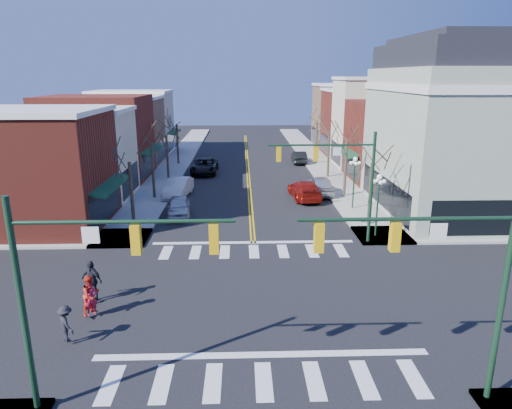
{
  "coord_description": "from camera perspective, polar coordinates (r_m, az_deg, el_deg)",
  "views": [
    {
      "loc": [
        -0.72,
        -20.03,
        10.47
      ],
      "look_at": [
        0.15,
        6.97,
        2.8
      ],
      "focal_mm": 32.0,
      "sensor_mm": 36.0,
      "label": 1
    }
  ],
  "objects": [
    {
      "name": "car_left_mid",
      "position": [
        41.22,
        -9.73,
        2.1
      ],
      "size": [
        2.35,
        5.24,
        1.67
      ],
      "primitive_type": "imported",
      "rotation": [
        0.0,
        0.0,
        -0.12
      ],
      "color": "silver",
      "rests_on": "ground"
    },
    {
      "name": "bldg_right_brick_b",
      "position": [
        63.46,
        13.16,
        9.82
      ],
      "size": [
        10.0,
        8.0,
        8.5
      ],
      "primitive_type": "cube",
      "color": "maroon",
      "rests_on": "ground"
    },
    {
      "name": "ground",
      "position": [
        22.62,
        0.19,
        -11.73
      ],
      "size": [
        160.0,
        160.0,
        0.0
      ],
      "primitive_type": "plane",
      "color": "black",
      "rests_on": "ground"
    },
    {
      "name": "tree_right_a",
      "position": [
        33.36,
        14.08,
        1.2
      ],
      "size": [
        0.24,
        0.24,
        4.62
      ],
      "primitive_type": "cylinder",
      "color": "#382B21",
      "rests_on": "ground"
    },
    {
      "name": "sidewalk_left",
      "position": [
        42.13,
        -12.78,
        1.16
      ],
      "size": [
        3.5,
        70.0,
        0.15
      ],
      "primitive_type": "cube",
      "color": "#9E9B93",
      "rests_on": "ground"
    },
    {
      "name": "bldg_left_stucco_a",
      "position": [
        42.74,
        -22.17,
        5.63
      ],
      "size": [
        10.0,
        7.0,
        7.5
      ],
      "primitive_type": "cube",
      "color": "beige",
      "rests_on": "ground"
    },
    {
      "name": "pedestrian_red_a",
      "position": [
        21.91,
        -19.95,
        -10.99
      ],
      "size": [
        0.67,
        0.57,
        1.56
      ],
      "primitive_type": "imported",
      "rotation": [
        0.0,
        0.0,
        0.42
      ],
      "color": "red",
      "rests_on": "sidewalk_left"
    },
    {
      "name": "bldg_left_brick_b",
      "position": [
        50.17,
        -19.16,
        7.86
      ],
      "size": [
        10.0,
        9.0,
        8.5
      ],
      "primitive_type": "cube",
      "color": "maroon",
      "rests_on": "ground"
    },
    {
      "name": "car_right_far",
      "position": [
        56.78,
        5.41,
        5.91
      ],
      "size": [
        1.58,
        4.49,
        1.48
      ],
      "primitive_type": "imported",
      "rotation": [
        0.0,
        0.0,
        3.14
      ],
      "color": "black",
      "rests_on": "ground"
    },
    {
      "name": "bldg_right_stucco",
      "position": [
        56.21,
        15.15,
        9.72
      ],
      "size": [
        10.0,
        7.0,
        10.0
      ],
      "primitive_type": "cube",
      "color": "beige",
      "rests_on": "ground"
    },
    {
      "name": "bldg_right_brick_a",
      "position": [
        49.0,
        17.65,
        7.52
      ],
      "size": [
        10.0,
        8.5,
        8.0
      ],
      "primitive_type": "cube",
      "color": "maroon",
      "rests_on": "ground"
    },
    {
      "name": "car_right_mid",
      "position": [
        41.92,
        7.99,
        2.44
      ],
      "size": [
        2.2,
        5.1,
        1.72
      ],
      "primitive_type": "imported",
      "rotation": [
        0.0,
        0.0,
        3.18
      ],
      "color": "#B9B8BD",
      "rests_on": "ground"
    },
    {
      "name": "tree_left_a",
      "position": [
        32.98,
        -15.26,
        1.08
      ],
      "size": [
        0.24,
        0.24,
        4.76
      ],
      "primitive_type": "cylinder",
      "color": "#382B21",
      "rests_on": "ground"
    },
    {
      "name": "pedestrian_dark_b",
      "position": [
        20.29,
        -22.65,
        -13.58
      ],
      "size": [
        1.09,
        1.11,
        1.54
      ],
      "primitive_type": "imported",
      "rotation": [
        0.0,
        0.0,
        2.32
      ],
      "color": "black",
      "rests_on": "sidewalk_left"
    },
    {
      "name": "traffic_mast_near_left",
      "position": [
        14.7,
        -21.07,
        -8.36
      ],
      "size": [
        6.6,
        0.28,
        7.2
      ],
      "color": "#14331E",
      "rests_on": "ground"
    },
    {
      "name": "tree_left_b",
      "position": [
        40.57,
        -12.76,
        4.15
      ],
      "size": [
        0.24,
        0.24,
        5.04
      ],
      "primitive_type": "cylinder",
      "color": "#382B21",
      "rests_on": "ground"
    },
    {
      "name": "victorian_corner",
      "position": [
        38.78,
        24.83,
        8.77
      ],
      "size": [
        12.25,
        14.25,
        13.3
      ],
      "color": "#99A791",
      "rests_on": "ground"
    },
    {
      "name": "pedestrian_red_b",
      "position": [
        21.91,
        -19.93,
        -10.59
      ],
      "size": [
        1.05,
        1.12,
        1.83
      ],
      "primitive_type": "imported",
      "rotation": [
        0.0,
        0.0,
        1.03
      ],
      "color": "red",
      "rests_on": "sidewalk_left"
    },
    {
      "name": "bldg_left_stucco_b",
      "position": [
        65.54,
        -15.1,
        9.74
      ],
      "size": [
        10.0,
        8.0,
        8.2
      ],
      "primitive_type": "cube",
      "color": "beige",
      "rests_on": "ground"
    },
    {
      "name": "car_left_far",
      "position": [
        50.81,
        -6.45,
        4.79
      ],
      "size": [
        2.81,
        5.92,
        1.63
      ],
      "primitive_type": "imported",
      "rotation": [
        0.0,
        0.0,
        -0.02
      ],
      "color": "black",
      "rests_on": "ground"
    },
    {
      "name": "tree_left_c",
      "position": [
        48.36,
        -11.02,
        5.8
      ],
      "size": [
        0.24,
        0.24,
        4.55
      ],
      "primitive_type": "cylinder",
      "color": "#382B21",
      "rests_on": "ground"
    },
    {
      "name": "bldg_left_brick_a",
      "position": [
        35.64,
        -26.37,
        3.73
      ],
      "size": [
        10.0,
        8.5,
        8.0
      ],
      "primitive_type": "cube",
      "color": "maroon",
      "rests_on": "ground"
    },
    {
      "name": "bldg_right_tan",
      "position": [
        71.17,
        11.53,
        10.73
      ],
      "size": [
        10.0,
        8.0,
        9.0
      ],
      "primitive_type": "cube",
      "color": "#906E4F",
      "rests_on": "ground"
    },
    {
      "name": "traffic_mast_far_right",
      "position": [
        28.73,
        10.82,
        3.99
      ],
      "size": [
        6.6,
        0.28,
        7.2
      ],
      "color": "#14331E",
      "rests_on": "ground"
    },
    {
      "name": "tree_right_b",
      "position": [
        40.85,
        11.12,
        4.43
      ],
      "size": [
        0.24,
        0.24,
        5.18
      ],
      "primitive_type": "cylinder",
      "color": "#382B21",
      "rests_on": "ground"
    },
    {
      "name": "pedestrian_dark_a",
      "position": [
        23.23,
        -19.85,
        -8.89
      ],
      "size": [
        1.24,
        0.89,
        1.95
      ],
      "primitive_type": "imported",
      "rotation": [
        0.0,
        0.0,
        -0.41
      ],
      "color": "black",
      "rests_on": "sidewalk_left"
    },
    {
      "name": "tree_left_d",
      "position": [
        56.14,
        -9.78,
        7.41
      ],
      "size": [
        0.24,
        0.24,
        4.9
      ],
      "primitive_type": "cylinder",
      "color": "#382B21",
      "rests_on": "ground"
    },
    {
      "name": "tree_right_c",
      "position": [
        48.58,
        9.05,
        6.11
      ],
      "size": [
        0.24,
        0.24,
        4.83
      ],
      "primitive_type": "cylinder",
      "color": "#382B21",
      "rests_on": "ground"
    },
    {
      "name": "car_right_near",
      "position": [
        40.21,
        6.1,
        1.85
      ],
      "size": [
        2.71,
        5.7,
        1.6
      ],
      "primitive_type": "imported",
      "rotation": [
        0.0,
        0.0,
        3.23
      ],
      "color": "maroon",
      "rests_on": "ground"
    },
    {
      "name": "lamppost_corner",
      "position": [
        30.83,
        15.03,
        1.2
      ],
      "size": [
        0.36,
        0.36,
        4.33
      ],
      "color": "#14331E",
      "rests_on": "ground"
    },
    {
      "name": "car_left_near",
      "position": [
        35.58,
        -9.65,
        -0.25
      ],
      "size": [
        2.21,
        4.51,
        1.48
      ],
      "primitive_type": "imported",
      "rotation": [
        0.0,
        0.0,
        0.11
      ],
      "color": "#AFAEB3",
      "rests_on": "ground"
    },
    {
      "name": "bldg_left_tan",
      "position": [
        58.08,
        -16.78,
        8.69
      ],
      "size": [
        10.0,
        7.5,
        7.8
      ],
      "primitive_type": "cube",
      "color": "#906E4F",
      "rests_on": "ground"
    },
    {
      "name": "lamppost_midblock",
      "position": [
        36.92,
        12.2,
        3.76
      ],
      "size": [
        0.36,
        0.36,
        4.33
      ],
      "color": "#14331E",
      "rests_on": "ground"
    },
    {
      "name": "traffic_mast_near_right",
      "position": [
        15.24,
        22.82,
        -7.69
      ],
      "size": [
        6.6,
        0.28,
        7.2
      ],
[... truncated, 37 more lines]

